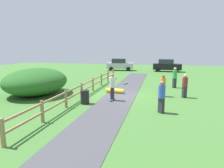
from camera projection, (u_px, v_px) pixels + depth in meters
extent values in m
plane|color=#427533|center=(120.00, 96.00, 15.46)|extent=(60.00, 60.00, 0.00)
cube|color=#47474C|center=(120.00, 96.00, 15.46)|extent=(2.40, 28.00, 0.02)
cube|color=#997A51|center=(3.00, 133.00, 7.32)|extent=(0.12, 0.12, 1.10)
cube|color=#997A51|center=(42.00, 112.00, 9.78)|extent=(0.12, 0.12, 1.10)
cube|color=#997A51|center=(66.00, 99.00, 12.25)|extent=(0.12, 0.12, 1.10)
cube|color=#997A51|center=(82.00, 90.00, 14.72)|extent=(0.12, 0.12, 1.10)
cube|color=#997A51|center=(93.00, 84.00, 17.18)|extent=(0.12, 0.12, 1.10)
cube|color=#997A51|center=(101.00, 80.00, 19.65)|extent=(0.12, 0.12, 1.10)
cube|color=#997A51|center=(108.00, 76.00, 22.11)|extent=(0.12, 0.12, 1.10)
cube|color=#997A51|center=(113.00, 73.00, 24.58)|extent=(0.12, 0.12, 1.10)
cube|color=#997A51|center=(88.00, 88.00, 15.96)|extent=(0.08, 18.00, 0.09)
cube|color=#997A51|center=(88.00, 82.00, 15.88)|extent=(0.08, 18.00, 0.09)
ellipsoid|color=#286023|center=(36.00, 81.00, 15.73)|extent=(4.52, 5.43, 2.06)
cylinder|color=black|center=(85.00, 97.00, 13.12)|extent=(0.56, 0.56, 0.90)
cube|color=#265999|center=(112.00, 99.00, 13.98)|extent=(0.20, 0.80, 0.02)
cylinder|color=silver|center=(112.00, 99.00, 14.27)|extent=(0.03, 0.06, 0.06)
cylinder|color=silver|center=(114.00, 99.00, 14.24)|extent=(0.03, 0.06, 0.06)
cylinder|color=silver|center=(110.00, 101.00, 13.74)|extent=(0.03, 0.06, 0.06)
cylinder|color=silver|center=(113.00, 101.00, 13.70)|extent=(0.03, 0.06, 0.06)
cube|color=#2D2D33|center=(112.00, 93.00, 13.91)|extent=(0.20, 0.32, 0.83)
cylinder|color=white|center=(112.00, 82.00, 13.77)|extent=(0.38, 0.38, 0.69)
sphere|color=#9E704C|center=(112.00, 75.00, 13.69)|extent=(0.25, 0.25, 0.25)
cylinder|color=yellow|center=(115.00, 91.00, 16.28)|extent=(1.49, 0.53, 0.36)
sphere|color=red|center=(111.00, 93.00, 15.49)|extent=(0.26, 0.26, 0.26)
cube|color=#338C4C|center=(126.00, 83.00, 20.41)|extent=(0.42, 0.82, 0.02)
cylinder|color=silver|center=(125.00, 84.00, 20.14)|extent=(0.05, 0.07, 0.06)
cylinder|color=silver|center=(124.00, 84.00, 20.21)|extent=(0.05, 0.07, 0.06)
cylinder|color=silver|center=(128.00, 83.00, 20.62)|extent=(0.05, 0.07, 0.06)
cylinder|color=silver|center=(126.00, 83.00, 20.69)|extent=(0.05, 0.07, 0.06)
cube|color=#2D2D33|center=(184.00, 92.00, 14.77)|extent=(0.37, 0.36, 0.82)
cylinder|color=maroon|center=(185.00, 82.00, 14.64)|extent=(0.54, 0.54, 0.68)
sphere|color=beige|center=(185.00, 76.00, 14.56)|extent=(0.24, 0.24, 0.24)
cube|color=#2D2D33|center=(163.00, 91.00, 15.13)|extent=(0.37, 0.36, 0.76)
cylinder|color=orange|center=(163.00, 82.00, 15.01)|extent=(0.54, 0.54, 0.64)
sphere|color=brown|center=(163.00, 76.00, 14.94)|extent=(0.23, 0.23, 0.23)
cube|color=#2D2D33|center=(174.00, 83.00, 18.49)|extent=(0.37, 0.37, 0.88)
cylinder|color=green|center=(175.00, 74.00, 18.35)|extent=(0.54, 0.54, 0.73)
sphere|color=tan|center=(175.00, 69.00, 18.26)|extent=(0.26, 0.26, 0.26)
cube|color=#2D2D33|center=(161.00, 105.00, 11.27)|extent=(0.37, 0.37, 0.85)
cylinder|color=blue|center=(162.00, 92.00, 11.13)|extent=(0.54, 0.54, 0.71)
sphere|color=#9E704C|center=(162.00, 83.00, 11.05)|extent=(0.26, 0.26, 0.26)
cube|color=#B7B7BC|center=(120.00, 66.00, 32.88)|extent=(4.37, 2.19, 0.90)
cube|color=#2D333D|center=(119.00, 61.00, 32.76)|extent=(2.37, 1.81, 0.70)
cylinder|color=black|center=(129.00, 68.00, 33.68)|extent=(0.66, 0.32, 0.64)
cylinder|color=black|center=(128.00, 69.00, 31.95)|extent=(0.66, 0.32, 0.64)
cylinder|color=black|center=(112.00, 68.00, 33.96)|extent=(0.66, 0.32, 0.64)
cylinder|color=black|center=(111.00, 69.00, 32.24)|extent=(0.66, 0.32, 0.64)
cube|color=black|center=(167.00, 67.00, 31.22)|extent=(4.32, 2.02, 0.90)
cube|color=#2D333D|center=(166.00, 61.00, 31.14)|extent=(2.31, 1.72, 0.70)
cylinder|color=black|center=(176.00, 69.00, 31.72)|extent=(0.66, 0.29, 0.64)
cylinder|color=black|center=(176.00, 70.00, 30.07)|extent=(0.66, 0.29, 0.64)
cylinder|color=black|center=(159.00, 69.00, 32.52)|extent=(0.66, 0.29, 0.64)
cylinder|color=black|center=(158.00, 70.00, 30.87)|extent=(0.66, 0.29, 0.64)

